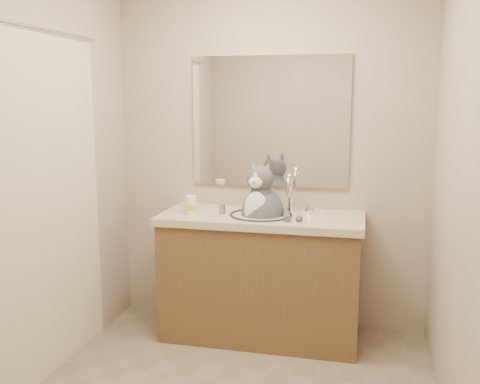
{
  "coord_description": "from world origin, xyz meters",
  "views": [
    {
      "loc": [
        0.65,
        -2.44,
        1.6
      ],
      "look_at": [
        -0.07,
        0.65,
        1.05
      ],
      "focal_mm": 40.0,
      "sensor_mm": 36.0,
      "label": 1
    }
  ],
  "objects_px": {
    "grey_canister": "(222,209)",
    "pill_bottle_redcap": "(191,203)",
    "cat": "(262,211)",
    "pill_bottle_orange": "(191,205)"
  },
  "relations": [
    {
      "from": "grey_canister",
      "to": "pill_bottle_redcap",
      "type": "bearing_deg",
      "value": 169.32
    },
    {
      "from": "cat",
      "to": "pill_bottle_redcap",
      "type": "height_order",
      "value": "cat"
    },
    {
      "from": "pill_bottle_redcap",
      "to": "pill_bottle_orange",
      "type": "height_order",
      "value": "pill_bottle_orange"
    },
    {
      "from": "pill_bottle_redcap",
      "to": "pill_bottle_orange",
      "type": "relative_size",
      "value": 0.87
    },
    {
      "from": "cat",
      "to": "pill_bottle_orange",
      "type": "relative_size",
      "value": 4.53
    },
    {
      "from": "pill_bottle_redcap",
      "to": "grey_canister",
      "type": "distance_m",
      "value": 0.24
    },
    {
      "from": "pill_bottle_orange",
      "to": "pill_bottle_redcap",
      "type": "bearing_deg",
      "value": 109.17
    },
    {
      "from": "cat",
      "to": "grey_canister",
      "type": "relative_size",
      "value": 8.96
    },
    {
      "from": "pill_bottle_redcap",
      "to": "grey_canister",
      "type": "xyz_separation_m",
      "value": [
        0.23,
        -0.04,
        -0.02
      ]
    },
    {
      "from": "cat",
      "to": "pill_bottle_redcap",
      "type": "relative_size",
      "value": 5.19
    }
  ]
}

